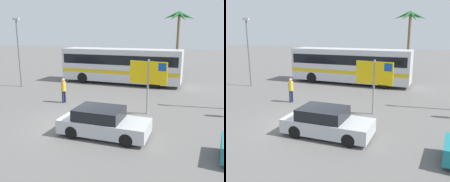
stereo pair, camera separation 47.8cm
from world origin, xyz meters
The scene contains 7 objects.
ground centered at (0.00, 0.00, 0.00)m, with size 120.00×120.00×0.00m, color #605E5B.
bus_front_coach centered at (-1.18, 10.91, 1.78)m, with size 10.90×2.53×3.17m.
ferry_sign centered at (2.98, 2.93, 2.33)m, with size 2.19×0.30×3.20m.
car_silver centered at (1.64, -0.84, 0.64)m, with size 4.13×1.83×1.32m.
pedestrian_near_sign centered at (-2.88, 3.38, 0.98)m, with size 0.32×0.32×1.67m.
lamp_post_right_side centered at (-8.96, 6.59, 3.22)m, with size 0.56×0.20×5.80m.
palm_tree_seaside centered at (2.96, 20.34, 5.72)m, with size 3.78×3.46×7.02m.
Camera 2 is at (6.11, -10.85, 4.77)m, focal length 40.14 mm.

